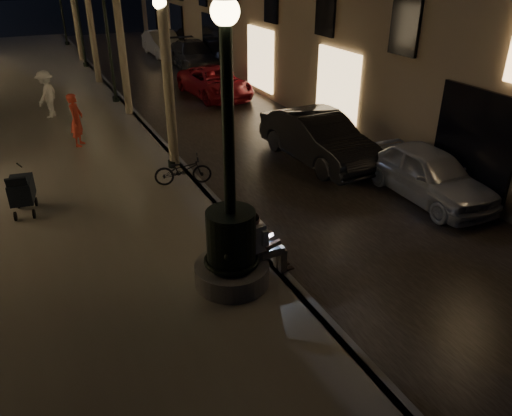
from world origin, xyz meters
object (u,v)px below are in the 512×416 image
lamp_curb_b (106,25)px  car_fifth (163,43)px  fountain_lamppost (231,236)px  pedestrian_red (76,120)px  stroller (22,190)px  car_third (215,83)px  seated_man_laptop (261,242)px  bicycle (183,170)px  car_second (318,138)px  lamp_curb_a (165,60)px  lamp_curb_c (77,7)px  car_rear (193,55)px  pedestrian_white (47,94)px  car_front (428,174)px

lamp_curb_b → car_fifth: lamp_curb_b is taller
fountain_lamppost → pedestrian_red: (-1.46, 9.07, -0.17)m
stroller → car_third: bearing=55.0°
seated_man_laptop → lamp_curb_b: bearing=89.6°
lamp_curb_b → bicycle: 9.65m
seated_man_laptop → car_second: 6.65m
lamp_curb_a → lamp_curb_b: size_ratio=1.00×
lamp_curb_a → lamp_curb_c: size_ratio=1.00×
fountain_lamppost → car_second: fountain_lamppost is taller
seated_man_laptop → car_second: bearing=48.7°
fountain_lamppost → bicycle: bearing=82.7°
car_rear → lamp_curb_c: bearing=162.8°
stroller → car_third: 12.20m
seated_man_laptop → bicycle: size_ratio=0.91×
lamp_curb_b → car_third: size_ratio=1.06×
seated_man_laptop → car_third: bearing=72.1°
seated_man_laptop → lamp_curb_c: (0.09, 22.00, 2.31)m
pedestrian_white → car_third: bearing=128.2°
pedestrian_white → seated_man_laptop: bearing=43.3°
lamp_curb_c → pedestrian_white: 9.83m
car_second → car_fifth: 19.33m
pedestrian_red → bicycle: pedestrian_red is taller
car_second → fountain_lamppost: bearing=-138.1°
car_third → bicycle: (-4.40, -8.89, -0.03)m
lamp_curb_c → pedestrian_red: (-2.16, -12.93, -2.19)m
car_front → car_third: car_front is taller
seated_man_laptop → car_front: bearing=15.7°
bicycle → lamp_curb_c: bearing=14.7°
stroller → car_front: bearing=-10.1°
car_front → pedestrian_red: bearing=137.3°
fountain_lamppost → car_rear: fountain_lamppost is taller
fountain_lamppost → pedestrian_white: fountain_lamppost is taller
stroller → bicycle: size_ratio=0.80×
lamp_curb_a → fountain_lamppost: bearing=-96.7°
car_second → seated_man_laptop: bearing=-134.3°
car_second → pedestrian_white: (-7.01, 7.81, 0.31)m
stroller → bicycle: bearing=8.3°
pedestrian_white → bicycle: pedestrian_white is taller
lamp_curb_a → lamp_curb_c: (0.00, 16.00, 0.00)m
lamp_curb_a → pedestrian_red: 4.35m
seated_man_laptop → car_third: 14.30m
fountain_lamppost → car_front: bearing=14.2°
car_front → car_fifth: bearing=92.9°
car_second → car_third: (0.00, 8.61, -0.12)m
seated_man_laptop → pedestrian_white: (-2.62, 12.81, 0.14)m
seated_man_laptop → pedestrian_red: bearing=102.9°
bicycle → lamp_curb_b: bearing=14.4°
fountain_lamppost → car_third: fountain_lamppost is taller
car_fifth → car_front: bearing=-88.6°
lamp_curb_c → car_second: 17.71m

